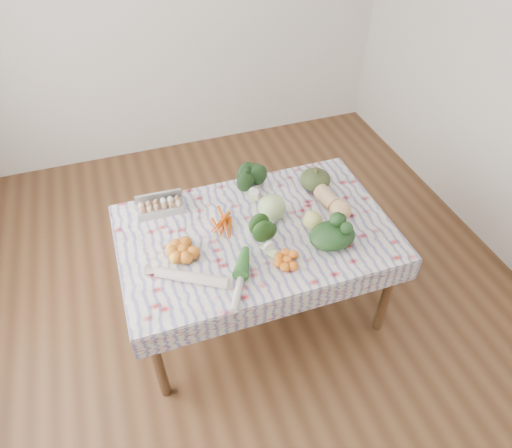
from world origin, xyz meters
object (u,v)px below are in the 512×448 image
object	(u,v)px
butternut_squash	(333,202)
kabocha_squash	(315,179)
egg_carton	(161,208)
cabbage	(272,207)
dining_table	(256,240)
grapefruit	(312,220)

from	to	relation	value
butternut_squash	kabocha_squash	bearing A→B (deg)	85.87
egg_carton	butternut_squash	bearing A→B (deg)	-15.64
cabbage	kabocha_squash	bearing A→B (deg)	27.06
egg_carton	dining_table	bearing A→B (deg)	-32.65
egg_carton	butternut_squash	xyz separation A→B (m)	(1.04, -0.33, 0.03)
kabocha_squash	butternut_squash	distance (m)	0.25
dining_table	kabocha_squash	distance (m)	0.60
dining_table	egg_carton	size ratio (longest dim) A/B	5.44
kabocha_squash	cabbage	xyz separation A→B (m)	(-0.38, -0.19, 0.02)
cabbage	grapefruit	xyz separation A→B (m)	(0.20, -0.16, -0.03)
kabocha_squash	cabbage	world-z (taller)	cabbage
dining_table	cabbage	world-z (taller)	cabbage
cabbage	egg_carton	bearing A→B (deg)	156.90
dining_table	egg_carton	xyz separation A→B (m)	(-0.52, 0.36, 0.12)
cabbage	butternut_squash	distance (m)	0.40
butternut_squash	grapefruit	size ratio (longest dim) A/B	2.47
cabbage	butternut_squash	size ratio (longest dim) A/B	0.60
egg_carton	butternut_squash	size ratio (longest dim) A/B	1.01
egg_carton	cabbage	distance (m)	0.70
cabbage	dining_table	bearing A→B (deg)	-148.86
dining_table	grapefruit	distance (m)	0.37
dining_table	kabocha_squash	size ratio (longest dim) A/B	7.78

